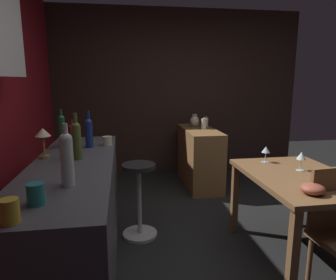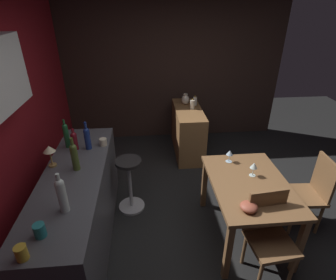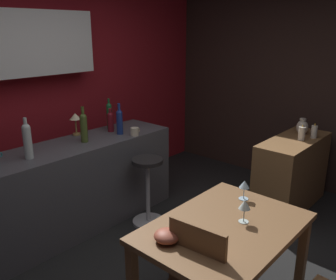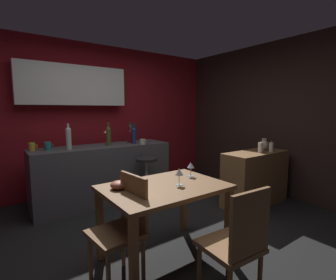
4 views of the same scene
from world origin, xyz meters
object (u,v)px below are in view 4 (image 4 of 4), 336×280
(dining_table, at_px, (165,196))
(cup_cream, at_px, (143,142))
(fruit_bowl, at_px, (119,185))
(counter_lamp, at_px, (107,132))
(pillar_candle_short, at_px, (271,147))
(vase_ceramic_ivory, at_px, (264,145))
(wine_bottle_green, at_px, (131,132))
(pillar_candle_tall, at_px, (260,148))
(wine_glass_right, at_px, (179,172))
(wine_bottle_clear, at_px, (68,137))
(cup_mustard, at_px, (32,147))
(wine_bottle_ruby, at_px, (130,135))
(wine_glass_left, at_px, (191,166))
(bar_stool, at_px, (147,180))
(chair_by_doorway, at_px, (237,243))
(chair_near_window, at_px, (123,225))
(cup_teal, at_px, (48,146))
(wine_bottle_olive, at_px, (108,135))
(wine_bottle_cobalt, at_px, (134,135))

(dining_table, relative_size, cup_cream, 9.37)
(fruit_bowl, relative_size, counter_lamp, 0.67)
(pillar_candle_short, relative_size, vase_ceramic_ivory, 0.90)
(wine_bottle_green, distance_m, pillar_candle_tall, 2.14)
(wine_glass_right, height_order, vase_ceramic_ivory, vase_ceramic_ivory)
(wine_glass_right, distance_m, wine_bottle_clear, 1.92)
(wine_glass_right, height_order, cup_mustard, cup_mustard)
(wine_bottle_ruby, relative_size, cup_cream, 2.14)
(wine_bottle_ruby, relative_size, counter_lamp, 1.09)
(fruit_bowl, height_order, vase_ceramic_ivory, vase_ceramic_ivory)
(wine_glass_left, height_order, vase_ceramic_ivory, vase_ceramic_ivory)
(dining_table, relative_size, counter_lamp, 4.78)
(bar_stool, xyz_separation_m, wine_glass_left, (-0.15, -1.19, 0.47))
(wine_glass_right, relative_size, counter_lamp, 0.68)
(vase_ceramic_ivory, bearing_deg, pillar_candle_tall, -158.85)
(wine_bottle_ruby, bearing_deg, vase_ceramic_ivory, -43.99)
(cup_cream, bearing_deg, wine_bottle_clear, 170.89)
(chair_by_doorway, relative_size, wine_glass_right, 5.60)
(chair_near_window, xyz_separation_m, bar_stool, (1.03, 1.34, -0.10))
(wine_bottle_green, distance_m, cup_cream, 0.42)
(dining_table, distance_m, wine_bottle_clear, 1.86)
(cup_mustard, bearing_deg, cup_teal, -16.59)
(wine_bottle_clear, xyz_separation_m, cup_cream, (1.10, -0.18, -0.13))
(wine_bottle_olive, distance_m, counter_lamp, 0.28)
(chair_near_window, xyz_separation_m, wine_bottle_ruby, (1.05, 1.93, 0.53))
(pillar_candle_tall, bearing_deg, fruit_bowl, -177.05)
(wine_glass_right, bearing_deg, cup_mustard, 116.60)
(wine_glass_left, bearing_deg, chair_by_doorway, -109.87)
(chair_by_doorway, relative_size, wine_bottle_cobalt, 2.73)
(cup_teal, bearing_deg, wine_glass_left, -57.87)
(wine_bottle_cobalt, distance_m, wine_bottle_clear, 1.03)
(chair_by_doorway, xyz_separation_m, vase_ceramic_ivory, (2.07, 1.16, 0.42))
(dining_table, relative_size, pillar_candle_short, 6.77)
(counter_lamp, relative_size, pillar_candle_short, 1.42)
(dining_table, relative_size, vase_ceramic_ivory, 6.10)
(wine_bottle_clear, xyz_separation_m, pillar_candle_tall, (2.38, -1.47, -0.18))
(fruit_bowl, distance_m, wine_bottle_cobalt, 1.88)
(wine_bottle_cobalt, height_order, pillar_candle_short, wine_bottle_cobalt)
(counter_lamp, bearing_deg, bar_stool, -67.74)
(chair_by_doorway, relative_size, cup_cream, 7.49)
(chair_by_doorway, distance_m, cup_teal, 2.81)
(chair_by_doorway, bearing_deg, counter_lamp, 86.70)
(dining_table, relative_size, fruit_bowl, 7.12)
(chair_near_window, distance_m, cup_teal, 1.98)
(chair_by_doorway, height_order, vase_ceramic_ivory, vase_ceramic_ivory)
(bar_stool, bearing_deg, wine_glass_right, -108.14)
(wine_bottle_olive, bearing_deg, wine_bottle_ruby, 13.20)
(dining_table, distance_m, wine_glass_left, 0.48)
(cup_teal, distance_m, counter_lamp, 0.97)
(pillar_candle_tall, bearing_deg, counter_lamp, 133.80)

